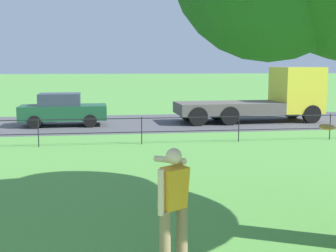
{
  "coord_description": "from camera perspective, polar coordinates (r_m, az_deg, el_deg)",
  "views": [
    {
      "loc": [
        0.54,
        -2.08,
        2.84
      ],
      "look_at": [
        2.07,
        8.68,
        1.35
      ],
      "focal_mm": 47.27,
      "sensor_mm": 36.0,
      "label": 1
    }
  ],
  "objects": [
    {
      "name": "street_strip",
      "position": [
        21.99,
        -9.41,
        0.31
      ],
      "size": [
        80.0,
        7.18,
        0.01
      ],
      "primitive_type": "cube",
      "color": "#4C4C51",
      "rests_on": "ground"
    },
    {
      "name": "park_fence",
      "position": [
        15.94,
        -9.93,
        -0.13
      ],
      "size": [
        32.72,
        0.04,
        1.0
      ],
      "color": "black",
      "rests_on": "ground"
    },
    {
      "name": "person_thrower",
      "position": [
        6.13,
        0.64,
        -10.22
      ],
      "size": [
        0.46,
        0.87,
        1.74
      ],
      "color": "#846B4C",
      "rests_on": "ground"
    },
    {
      "name": "frisbee",
      "position": [
        8.45,
        19.79,
        -0.11
      ],
      "size": [
        0.31,
        0.31,
        0.07
      ],
      "color": "orange"
    },
    {
      "name": "car_dark_green_left",
      "position": [
        21.44,
        -13.43,
        2.09
      ],
      "size": [
        4.04,
        1.88,
        1.54
      ],
      "color": "#194C2D",
      "rests_on": "ground"
    },
    {
      "name": "flatbed_truck_far_right",
      "position": [
        23.09,
        12.93,
        3.6
      ],
      "size": [
        7.39,
        2.68,
        2.75
      ],
      "color": "yellow",
      "rests_on": "ground"
    }
  ]
}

